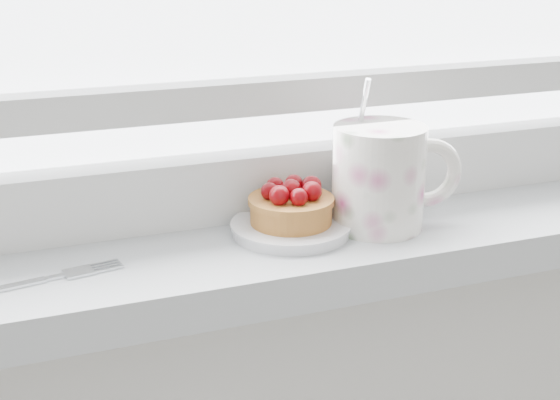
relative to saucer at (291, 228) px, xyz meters
name	(u,v)px	position (x,y,z in m)	size (l,w,h in m)	color
saucer	(291,228)	(0.00, 0.00, 0.00)	(0.12, 0.12, 0.01)	silver
raspberry_tart	(291,204)	(0.00, 0.00, 0.03)	(0.09, 0.09, 0.05)	#945720
floral_mug	(382,175)	(0.09, -0.01, 0.05)	(0.15, 0.11, 0.15)	white
fork	(29,283)	(-0.26, -0.03, 0.00)	(0.17, 0.04, 0.00)	silver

